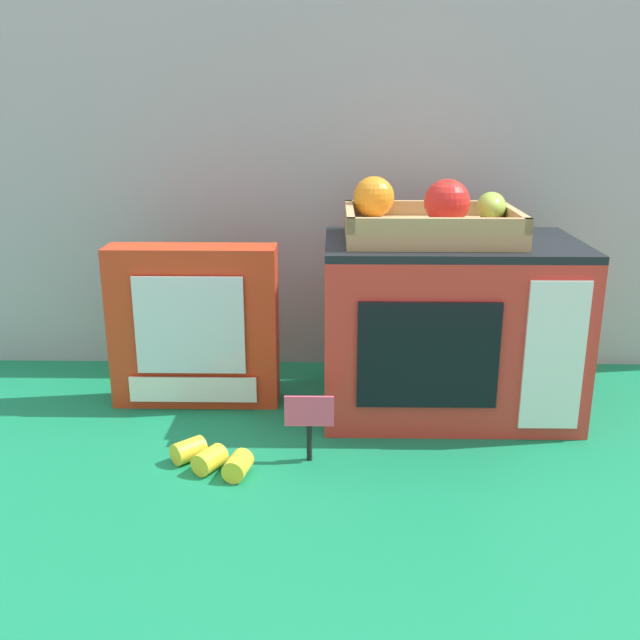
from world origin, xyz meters
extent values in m
plane|color=#147A4C|center=(0.00, 0.00, 0.00)|extent=(1.70, 1.70, 0.00)
cube|color=#A0A3A8|center=(0.00, 0.21, 0.37)|extent=(1.61, 0.03, 0.75)
cube|color=red|center=(0.18, -0.02, 0.14)|extent=(0.40, 0.25, 0.27)
cube|color=black|center=(0.18, -0.02, 0.28)|extent=(0.40, 0.25, 0.01)
cube|color=black|center=(0.13, -0.14, 0.14)|extent=(0.21, 0.01, 0.16)
cube|color=white|center=(0.32, -0.14, 0.14)|extent=(0.09, 0.01, 0.23)
cube|color=tan|center=(0.14, -0.01, 0.30)|extent=(0.27, 0.19, 0.02)
cube|color=tan|center=(0.14, -0.10, 0.32)|extent=(0.27, 0.01, 0.02)
cube|color=tan|center=(0.14, 0.08, 0.32)|extent=(0.27, 0.01, 0.02)
cube|color=tan|center=(0.02, -0.01, 0.32)|extent=(0.01, 0.19, 0.02)
cube|color=tan|center=(0.27, -0.01, 0.32)|extent=(0.01, 0.19, 0.02)
sphere|color=orange|center=(0.06, 0.05, 0.34)|extent=(0.07, 0.07, 0.07)
ellipsoid|color=#9EC647|center=(0.24, 0.02, 0.33)|extent=(0.06, 0.08, 0.05)
sphere|color=red|center=(0.17, -0.02, 0.35)|extent=(0.07, 0.07, 0.07)
cube|color=red|center=(-0.24, 0.00, 0.14)|extent=(0.28, 0.07, 0.27)
cube|color=silver|center=(-0.24, -0.04, 0.15)|extent=(0.18, 0.00, 0.16)
cube|color=white|center=(-0.24, -0.04, 0.04)|extent=(0.21, 0.00, 0.04)
cylinder|color=black|center=(-0.04, -0.21, 0.03)|extent=(0.01, 0.01, 0.06)
cube|color=#F44C6B|center=(-0.04, -0.21, 0.08)|extent=(0.07, 0.00, 0.05)
cylinder|color=yellow|center=(-0.22, -0.21, 0.02)|extent=(0.05, 0.05, 0.03)
cylinder|color=yellow|center=(-0.18, -0.24, 0.02)|extent=(0.05, 0.05, 0.03)
cylinder|color=yellow|center=(-0.14, -0.26, 0.02)|extent=(0.04, 0.05, 0.03)
camera|label=1|loc=(-0.01, -1.14, 0.50)|focal=40.26mm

